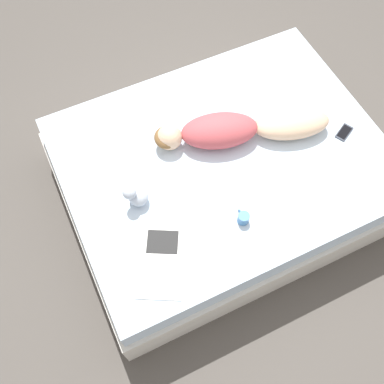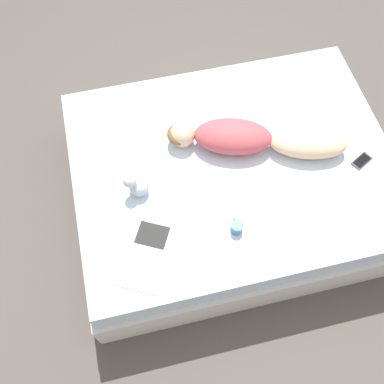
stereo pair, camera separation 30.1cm
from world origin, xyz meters
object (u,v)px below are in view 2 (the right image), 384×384
Objects in this scene: open_magazine at (147,252)px; cell_phone at (362,161)px; coffee_mug at (237,227)px; person at (254,138)px.

cell_phone is (0.33, -1.61, 0.00)m from open_magazine.
open_magazine is 1.65m from cell_phone.
open_magazine is at bearing 73.57° from cell_phone.
coffee_mug is 0.63× the size of cell_phone.
open_magazine and cell_phone have the same top height.
open_magazine is (-0.63, 0.90, -0.09)m from person.
coffee_mug is at bearing 171.06° from person.
person reaches higher than cell_phone.
open_magazine is at bearing 142.22° from person.
open_magazine is at bearing 92.03° from coffee_mug.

